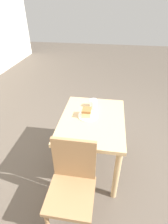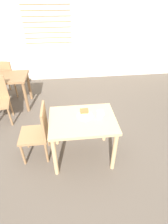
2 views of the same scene
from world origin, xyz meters
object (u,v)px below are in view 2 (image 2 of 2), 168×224
chair_far_opposite (8,77)px  cake_slice (84,113)px  coffee_mug (100,114)px  dining_table_far (7,82)px  chair_near_window (38,131)px  dining_table_near (83,126)px  plate (85,116)px

chair_far_opposite → cake_slice: (1.55, -2.01, 0.30)m
coffee_mug → dining_table_far: bearing=136.4°
chair_near_window → cake_slice: bearing=87.4°
chair_far_opposite → coffee_mug: chair_far_opposite is taller
dining_table_far → chair_near_window: (0.76, -1.49, -0.10)m
dining_table_far → chair_near_window: size_ratio=0.97×
chair_far_opposite → dining_table_far: bearing=114.9°
chair_near_window → chair_far_opposite: (-0.87, 1.98, 0.00)m
dining_table_near → chair_far_opposite: 2.58m
chair_far_opposite → cake_slice: chair_far_opposite is taller
dining_table_near → cake_slice: size_ratio=8.15×
plate → coffee_mug: size_ratio=2.20×
coffee_mug → cake_slice: bearing=166.2°
plate → coffee_mug: (0.21, -0.04, 0.04)m
chair_near_window → plate: chair_near_window is taller
dining_table_far → chair_near_window: chair_near_window is taller
plate → cake_slice: size_ratio=1.98×
chair_near_window → dining_table_far: bearing=-152.9°
dining_table_near → plate: 0.14m
dining_table_far → plate: bearing=-46.7°
cake_slice → coffee_mug: 0.22m
dining_table_far → chair_far_opposite: (-0.11, 0.50, -0.10)m
dining_table_far → plate: (1.45, -1.53, 0.15)m
cake_slice → coffee_mug: (0.21, -0.05, -0.01)m
cake_slice → chair_far_opposite: bearing=127.6°
chair_near_window → cake_slice: chair_near_window is taller
plate → cake_slice: (-0.01, 0.01, 0.05)m
chair_far_opposite → dining_table_near: bearing=138.4°
chair_far_opposite → cake_slice: size_ratio=7.91×
chair_near_window → plate: size_ratio=3.99×
coffee_mug → dining_table_near: bearing=-176.6°
dining_table_far → chair_far_opposite: size_ratio=0.97×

